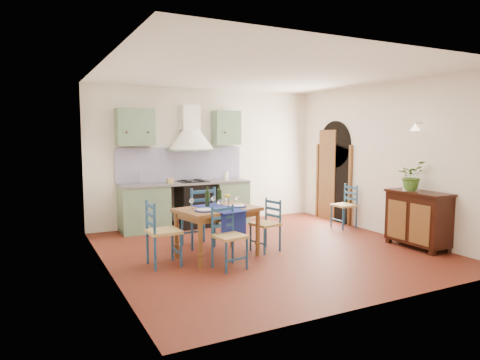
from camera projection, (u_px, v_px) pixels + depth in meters
name	position (u px, v px, depth m)	size (l,w,h in m)	color
floor	(267.00, 249.00, 6.93)	(5.00, 5.00, 0.00)	#4B1D10
back_wall	(190.00, 175.00, 8.65)	(5.00, 0.96, 2.80)	silver
right_wall	(373.00, 162.00, 8.16)	(0.26, 5.00, 2.80)	silver
left_wall	(106.00, 169.00, 5.66)	(0.04, 5.00, 2.80)	silver
ceiling	(269.00, 73.00, 6.64)	(5.00, 5.00, 0.01)	white
dining_table	(218.00, 214.00, 6.45)	(1.31, 1.03, 1.07)	brown
chair_near	(228.00, 236.00, 5.93)	(0.46, 0.46, 0.86)	navy
chair_far	(199.00, 216.00, 7.06)	(0.50, 0.50, 1.01)	navy
chair_left	(162.00, 232.00, 6.02)	(0.45, 0.45, 0.93)	navy
chair_right	(267.00, 224.00, 6.83)	(0.46, 0.46, 0.83)	navy
chair_spare	(345.00, 206.00, 8.54)	(0.41, 0.41, 0.86)	navy
sideboard	(418.00, 217.00, 7.00)	(0.50, 1.05, 0.94)	black
potted_plant	(411.00, 176.00, 7.04)	(0.44, 0.38, 0.49)	#3B6922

